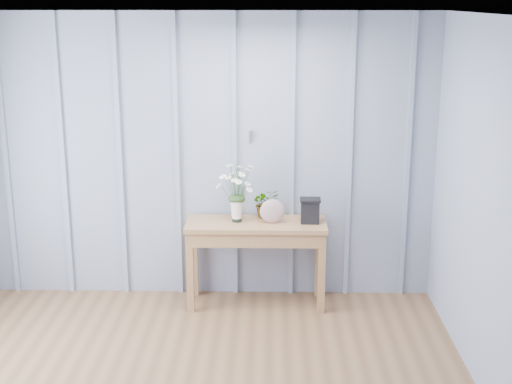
{
  "coord_description": "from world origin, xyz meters",
  "views": [
    {
      "loc": [
        0.56,
        -3.8,
        2.6
      ],
      "look_at": [
        0.44,
        1.94,
        1.03
      ],
      "focal_mm": 50.0,
      "sensor_mm": 36.0,
      "label": 1
    }
  ],
  "objects_px": {
    "sideboard": "(256,235)",
    "felt_disc_vessel": "(272,211)",
    "daisy_vase": "(237,185)",
    "carved_box": "(310,210)"
  },
  "relations": [
    {
      "from": "daisy_vase",
      "to": "carved_box",
      "type": "xyz_separation_m",
      "value": [
        0.62,
        -0.02,
        -0.22
      ]
    },
    {
      "from": "sideboard",
      "to": "felt_disc_vessel",
      "type": "distance_m",
      "value": 0.26
    },
    {
      "from": "sideboard",
      "to": "carved_box",
      "type": "height_order",
      "value": "carved_box"
    },
    {
      "from": "daisy_vase",
      "to": "carved_box",
      "type": "distance_m",
      "value": 0.66
    },
    {
      "from": "carved_box",
      "to": "sideboard",
      "type": "bearing_deg",
      "value": 178.9
    },
    {
      "from": "daisy_vase",
      "to": "felt_disc_vessel",
      "type": "relative_size",
      "value": 2.48
    },
    {
      "from": "sideboard",
      "to": "carved_box",
      "type": "relative_size",
      "value": 5.63
    },
    {
      "from": "felt_disc_vessel",
      "to": "sideboard",
      "type": "bearing_deg",
      "value": 166.42
    },
    {
      "from": "sideboard",
      "to": "felt_disc_vessel",
      "type": "bearing_deg",
      "value": -11.15
    },
    {
      "from": "sideboard",
      "to": "carved_box",
      "type": "distance_m",
      "value": 0.51
    }
  ]
}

